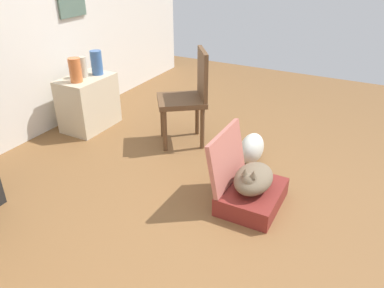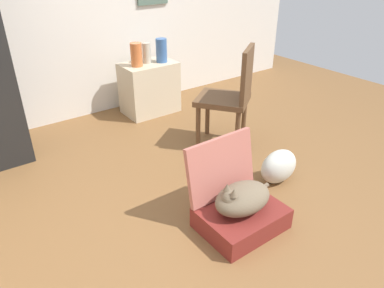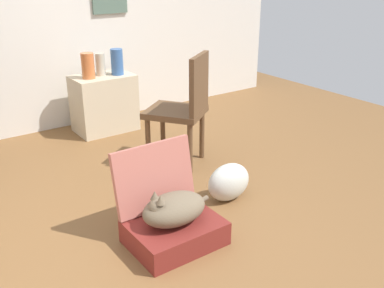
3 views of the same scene
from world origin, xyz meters
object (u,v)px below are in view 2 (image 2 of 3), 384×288
(suitcase_base, at_px, (241,218))
(vase_round, at_px, (147,53))
(chair, at_px, (231,95))
(cat, at_px, (242,198))
(vase_short, at_px, (161,50))
(vase_tall, at_px, (136,55))
(plastic_bag_white, at_px, (279,166))
(side_table, at_px, (149,88))

(suitcase_base, distance_m, vase_round, 2.26)
(suitcase_base, distance_m, chair, 1.27)
(cat, xyz_separation_m, vase_short, (0.68, 2.04, 0.45))
(vase_short, distance_m, chair, 1.11)
(vase_short, bearing_deg, chair, -87.51)
(vase_tall, distance_m, chair, 1.19)
(cat, xyz_separation_m, vase_tall, (0.38, 2.06, 0.45))
(vase_short, height_order, chair, chair)
(suitcase_base, relative_size, plastic_bag_white, 1.60)
(vase_short, relative_size, vase_round, 1.17)
(plastic_bag_white, relative_size, side_table, 0.58)
(vase_tall, bearing_deg, side_table, 10.22)
(vase_short, bearing_deg, suitcase_base, -108.25)
(plastic_bag_white, bearing_deg, vase_short, 88.49)
(vase_tall, height_order, vase_short, vase_short)
(plastic_bag_white, relative_size, vase_short, 1.35)
(plastic_bag_white, height_order, vase_tall, vase_tall)
(cat, bearing_deg, chair, 52.35)
(vase_tall, xyz_separation_m, vase_round, (0.15, 0.04, -0.01))
(cat, xyz_separation_m, side_table, (0.53, 2.09, 0.04))
(vase_round, relative_size, chair, 0.23)
(vase_tall, relative_size, chair, 0.26)
(side_table, relative_size, vase_short, 2.34)
(cat, relative_size, vase_tall, 2.02)
(vase_tall, relative_size, vase_short, 0.96)
(plastic_bag_white, xyz_separation_m, chair, (0.10, 0.71, 0.37))
(suitcase_base, xyz_separation_m, vase_short, (0.67, 2.04, 0.63))
(side_table, relative_size, chair, 0.63)
(suitcase_base, bearing_deg, vase_short, 71.75)
(plastic_bag_white, distance_m, vase_tall, 1.93)
(vase_round, xyz_separation_m, chair, (0.20, -1.16, -0.17))
(cat, distance_m, plastic_bag_white, 0.68)
(vase_short, bearing_deg, cat, -108.46)
(vase_round, bearing_deg, vase_short, -23.66)
(suitcase_base, height_order, vase_short, vase_short)
(suitcase_base, height_order, chair, chair)
(side_table, bearing_deg, vase_round, 90.00)
(side_table, xyz_separation_m, vase_tall, (-0.15, -0.03, 0.41))
(side_table, bearing_deg, vase_tall, -169.78)
(suitcase_base, xyz_separation_m, plastic_bag_white, (0.63, 0.23, 0.06))
(vase_tall, distance_m, vase_round, 0.16)
(vase_short, xyz_separation_m, chair, (0.05, -1.10, -0.19))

